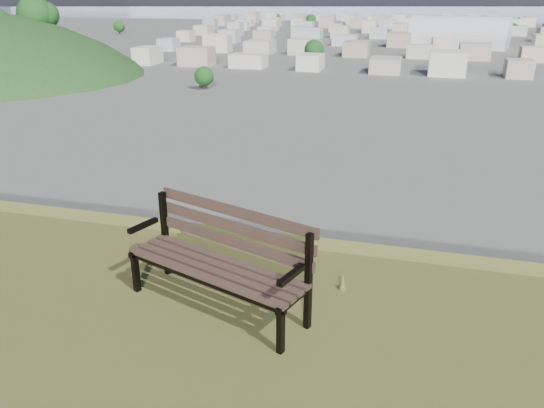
% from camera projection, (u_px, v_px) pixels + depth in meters
% --- Properties ---
extents(park_bench, '(1.90, 1.14, 0.95)m').
position_uv_depth(park_bench, '(222.00, 254.00, 4.94)').
color(park_bench, '#49342A').
rests_on(park_bench, hilltop_mesa).
extents(arena, '(52.51, 31.80, 20.68)m').
position_uv_depth(arena, '(458.00, 38.00, 278.26)').
color(arena, silver).
rests_on(arena, ground).
extents(city_blocks, '(395.00, 361.00, 7.00)m').
position_uv_depth(city_blocks, '(420.00, 29.00, 363.91)').
color(city_blocks, beige).
rests_on(city_blocks, ground).
extents(city_trees, '(406.52, 387.20, 9.98)m').
position_uv_depth(city_trees, '(371.00, 34.00, 302.43)').
color(city_trees, '#36221B').
rests_on(city_trees, ground).
extents(bay_water, '(2400.00, 700.00, 0.12)m').
position_uv_depth(bay_water, '(425.00, 10.00, 817.36)').
color(bay_water, '#99B0C3').
rests_on(bay_water, ground).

